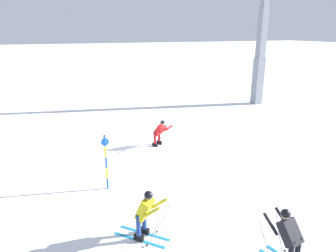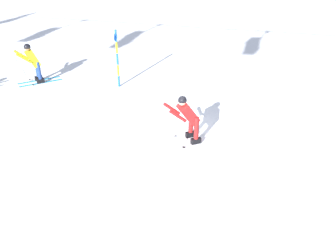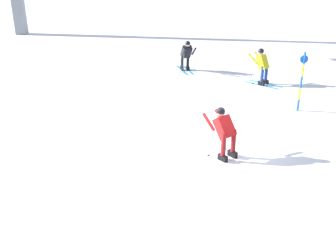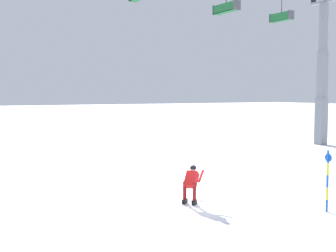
# 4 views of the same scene
# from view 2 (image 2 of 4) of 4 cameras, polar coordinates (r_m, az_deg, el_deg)

# --- Properties ---
(ground_plane) EXTENTS (260.00, 260.00, 0.00)m
(ground_plane) POSITION_cam_2_polar(r_m,az_deg,el_deg) (10.31, -0.33, -2.10)
(ground_plane) COLOR white
(skier_carving_main) EXTENTS (1.67, 1.40, 1.52)m
(skier_carving_main) POSITION_cam_2_polar(r_m,az_deg,el_deg) (9.84, 3.07, 1.56)
(skier_carving_main) COLOR white
(skier_carving_main) RESTS_ON ground_plane
(trail_marker_pole) EXTENTS (0.07, 0.28, 2.10)m
(trail_marker_pole) POSITION_cam_2_polar(r_m,az_deg,el_deg) (13.57, -7.84, 10.52)
(trail_marker_pole) COLOR blue
(trail_marker_pole) RESTS_ON ground_plane
(skier_distant_uphill) EXTENTS (1.47, 1.46, 1.63)m
(skier_distant_uphill) POSITION_cam_2_polar(r_m,az_deg,el_deg) (14.79, -20.15, 9.46)
(skier_distant_uphill) COLOR #198CCC
(skier_distant_uphill) RESTS_ON ground_plane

